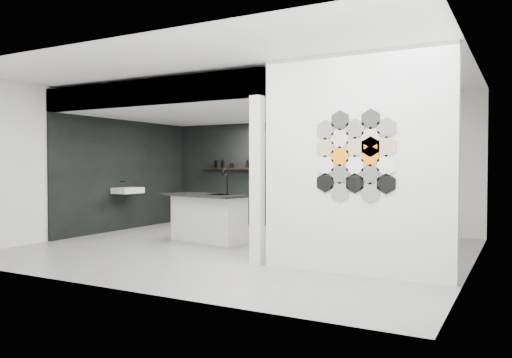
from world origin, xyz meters
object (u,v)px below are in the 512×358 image
object	(u,v)px
wall_basin	(128,190)
glass_vase	(315,165)
stockpot	(219,164)
bottle_dark	(248,164)
partition_panel	(355,164)
glass_bowl	(315,166)
kitchen_island	(208,217)
kettle	(296,165)
utensil_cup	(232,166)

from	to	relation	value
wall_basin	glass_vase	world-z (taller)	glass_vase
stockpot	glass_vase	xyz separation A→B (m)	(2.44, 0.00, -0.02)
wall_basin	bottle_dark	distance (m)	2.76
partition_panel	wall_basin	bearing A→B (deg)	161.77
glass_bowl	glass_vase	size ratio (longest dim) A/B	0.93
kitchen_island	wall_basin	bearing A→B (deg)	-179.55
wall_basin	kitchen_island	xyz separation A→B (m)	(2.31, -0.42, -0.41)
kitchen_island	kettle	bearing A→B (deg)	86.30
glass_vase	bottle_dark	distance (m)	1.65
wall_basin	glass_vase	size ratio (longest dim) A/B	4.47
glass_vase	utensil_cup	xyz separation A→B (m)	(-2.09, 0.00, -0.01)
kitchen_island	kettle	xyz separation A→B (m)	(0.64, 2.48, 0.95)
partition_panel	bottle_dark	distance (m)	5.37
glass_bowl	glass_vase	distance (m)	0.02
utensil_cup	bottle_dark	bearing A→B (deg)	0.00
stockpot	glass_vase	world-z (taller)	stockpot
wall_basin	utensil_cup	world-z (taller)	utensil_cup
stockpot	bottle_dark	size ratio (longest dim) A/B	1.19
wall_basin	kettle	xyz separation A→B (m)	(2.95, 2.07, 0.54)
kettle	bottle_dark	xyz separation A→B (m)	(-1.21, 0.00, 0.02)
kitchen_island	glass_bowl	bearing A→B (deg)	77.25
kitchen_island	glass_bowl	xyz separation A→B (m)	(1.08, 2.48, 0.92)
partition_panel	stockpot	bearing A→B (deg)	139.45
wall_basin	bottle_dark	size ratio (longest dim) A/B	3.32
stockpot	kettle	size ratio (longest dim) A/B	1.30
glass_vase	utensil_cup	bearing A→B (deg)	180.00
glass_bowl	bottle_dark	xyz separation A→B (m)	(-1.65, 0.00, 0.05)
stockpot	glass_bowl	size ratio (longest dim) A/B	1.72
partition_panel	utensil_cup	distance (m)	5.68
kitchen_island	utensil_cup	bearing A→B (deg)	122.79
wall_basin	kitchen_island	distance (m)	2.38
bottle_dark	utensil_cup	bearing A→B (deg)	180.00
partition_panel	wall_basin	size ratio (longest dim) A/B	4.67
stockpot	utensil_cup	world-z (taller)	stockpot
bottle_dark	utensil_cup	xyz separation A→B (m)	(-0.43, 0.00, -0.04)
glass_bowl	glass_vase	bearing A→B (deg)	0.00
glass_bowl	utensil_cup	distance (m)	2.09
glass_bowl	bottle_dark	distance (m)	1.65
bottle_dark	stockpot	bearing A→B (deg)	180.00
partition_panel	kitchen_island	distance (m)	3.57
utensil_cup	stockpot	bearing A→B (deg)	180.00
stockpot	bottle_dark	xyz separation A→B (m)	(0.79, 0.00, 0.00)
wall_basin	bottle_dark	bearing A→B (deg)	49.92
kettle	glass_bowl	size ratio (longest dim) A/B	1.32
partition_panel	bottle_dark	size ratio (longest dim) A/B	15.49
partition_panel	stockpot	xyz separation A→B (m)	(-4.52, 3.87, 0.01)
wall_basin	utensil_cup	bearing A→B (deg)	57.72
glass_bowl	bottle_dark	bearing A→B (deg)	180.00
kettle	glass_bowl	distance (m)	0.44
bottle_dark	utensil_cup	distance (m)	0.43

